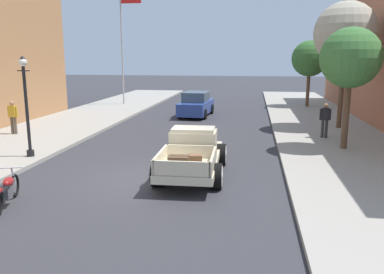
# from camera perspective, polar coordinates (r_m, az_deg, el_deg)

# --- Properties ---
(ground_plane) EXTENTS (140.00, 140.00, 0.00)m
(ground_plane) POSITION_cam_1_polar(r_m,az_deg,el_deg) (13.17, -6.38, -5.95)
(ground_plane) COLOR #333338
(sidewalk_right) EXTENTS (5.50, 64.00, 0.15)m
(sidewalk_right) POSITION_cam_1_polar(r_m,az_deg,el_deg) (13.30, 25.59, -6.54)
(sidewalk_right) COLOR #9E998E
(sidewalk_right) RESTS_ON ground
(hotrod_truck_cream) EXTENTS (2.28, 4.98, 1.58)m
(hotrod_truck_cream) POSITION_cam_1_polar(r_m,az_deg,el_deg) (13.49, 0.17, -2.12)
(hotrod_truck_cream) COLOR beige
(hotrod_truck_cream) RESTS_ON ground
(motorcycle_parked) EXTENTS (0.82, 2.05, 0.93)m
(motorcycle_parked) POSITION_cam_1_polar(r_m,az_deg,el_deg) (11.71, -25.39, -7.03)
(motorcycle_parked) COLOR black
(motorcycle_parked) RESTS_ON ground
(car_background_blue) EXTENTS (2.09, 4.41, 1.65)m
(car_background_blue) POSITION_cam_1_polar(r_m,az_deg,el_deg) (26.45, 0.61, 4.71)
(car_background_blue) COLOR #284293
(car_background_blue) RESTS_ON ground
(pedestrian_sidewalk_left) EXTENTS (0.53, 0.22, 1.65)m
(pedestrian_sidewalk_left) POSITION_cam_1_polar(r_m,az_deg,el_deg) (21.47, -24.62, 2.88)
(pedestrian_sidewalk_left) COLOR brown
(pedestrian_sidewalk_left) RESTS_ON sidewalk_left
(pedestrian_sidewalk_right) EXTENTS (0.53, 0.22, 1.65)m
(pedestrian_sidewalk_right) POSITION_cam_1_polar(r_m,az_deg,el_deg) (19.68, 18.79, 2.61)
(pedestrian_sidewalk_right) COLOR #333338
(pedestrian_sidewalk_right) RESTS_ON sidewalk_right
(street_lamp_near) EXTENTS (0.50, 0.32, 3.85)m
(street_lamp_near) POSITION_cam_1_polar(r_m,az_deg,el_deg) (16.17, -23.02, 5.12)
(street_lamp_near) COLOR black
(street_lamp_near) RESTS_ON sidewalk_left
(flagpole) EXTENTS (1.74, 0.16, 9.16)m
(flagpole) POSITION_cam_1_polar(r_m,az_deg,el_deg) (32.41, -9.83, 14.68)
(flagpole) COLOR #B2B2B7
(flagpole) RESTS_ON sidewalk_left
(street_tree_nearest) EXTENTS (2.46, 2.46, 4.99)m
(street_tree_nearest) POSITION_cam_1_polar(r_m,az_deg,el_deg) (17.38, 22.06, 10.54)
(street_tree_nearest) COLOR brown
(street_tree_nearest) RESTS_ON sidewalk_right
(street_tree_second) EXTENTS (3.29, 3.29, 6.64)m
(street_tree_second) POSITION_cam_1_polar(r_m,az_deg,el_deg) (22.58, 21.45, 13.81)
(street_tree_second) COLOR brown
(street_tree_second) RESTS_ON sidewalk_right
(street_tree_third) EXTENTS (2.73, 2.73, 5.02)m
(street_tree_third) POSITION_cam_1_polar(r_m,az_deg,el_deg) (31.76, 16.75, 10.84)
(street_tree_third) COLOR brown
(street_tree_third) RESTS_ON sidewalk_right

